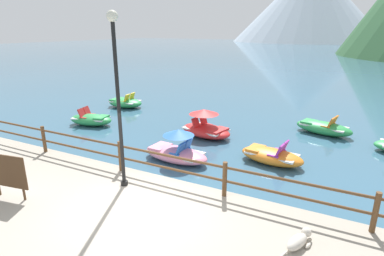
{
  "coord_description": "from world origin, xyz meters",
  "views": [
    {
      "loc": [
        4.23,
        -5.32,
        4.57
      ],
      "look_at": [
        -0.99,
        5.0,
        0.9
      ],
      "focal_mm": 29.2,
      "sensor_mm": 36.0,
      "label": 1
    }
  ],
  "objects": [
    {
      "name": "lamp_post",
      "position": [
        -1.02,
        0.84,
        3.15
      ],
      "size": [
        0.28,
        0.28,
        4.61
      ],
      "color": "black",
      "rests_on": "promenade_dock"
    },
    {
      "name": "pedal_boat_5",
      "position": [
        3.45,
        9.45,
        0.3
      ],
      "size": [
        2.69,
        1.71,
        0.89
      ],
      "color": "green",
      "rests_on": "ground"
    },
    {
      "name": "pedal_boat_2",
      "position": [
        -1.19,
        6.74,
        0.41
      ],
      "size": [
        2.67,
        1.9,
        1.22
      ],
      "color": "red",
      "rests_on": "ground"
    },
    {
      "name": "dock_railing",
      "position": [
        -0.0,
        1.55,
        0.97
      ],
      "size": [
        23.92,
        0.12,
        0.95
      ],
      "color": "brown",
      "rests_on": "promenade_dock"
    },
    {
      "name": "dog_resting",
      "position": [
        3.76,
        0.37,
        0.52
      ],
      "size": [
        0.51,
        1.02,
        0.26
      ],
      "color": "beige",
      "rests_on": "promenade_dock"
    },
    {
      "name": "pedal_boat_7",
      "position": [
        -7.86,
        9.48,
        0.29
      ],
      "size": [
        2.26,
        1.48,
        0.88
      ],
      "color": "green",
      "rests_on": "ground"
    },
    {
      "name": "pedal_boat_4",
      "position": [
        -6.99,
        5.71,
        0.29
      ],
      "size": [
        2.36,
        1.52,
        0.88
      ],
      "color": "green",
      "rests_on": "ground"
    },
    {
      "name": "ground_plane",
      "position": [
        0.0,
        40.0,
        0.0
      ],
      "size": [
        200.0,
        200.0,
        0.0
      ],
      "primitive_type": "plane",
      "color": "#38607A"
    },
    {
      "name": "distant_peak",
      "position": [
        -13.33,
        128.26,
        14.29
      ],
      "size": [
        56.67,
        56.67,
        28.59
      ],
      "primitive_type": "cone",
      "color": "#9EADBC",
      "rests_on": "ground"
    },
    {
      "name": "pedal_boat_1",
      "position": [
        -1.02,
        3.77,
        0.38
      ],
      "size": [
        2.61,
        1.37,
        1.21
      ],
      "color": "pink",
      "rests_on": "ground"
    },
    {
      "name": "pedal_boat_3",
      "position": [
        2.11,
        5.13,
        0.27
      ],
      "size": [
        2.39,
        1.42,
        0.85
      ],
      "color": "orange",
      "rests_on": "ground"
    },
    {
      "name": "sign_board",
      "position": [
        -3.18,
        -1.03,
        1.13
      ],
      "size": [
        1.17,
        0.23,
        1.19
      ],
      "color": "silver",
      "rests_on": "promenade_dock"
    }
  ]
}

